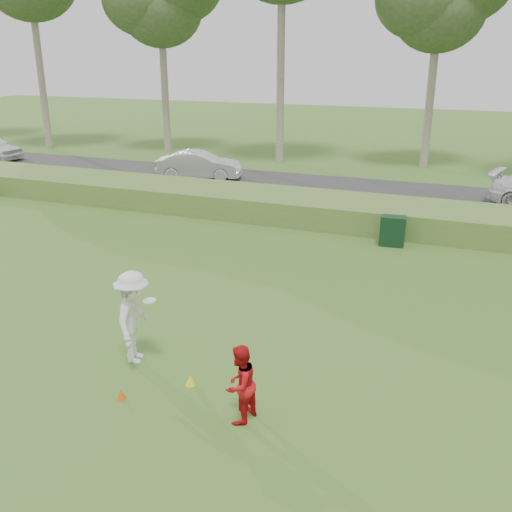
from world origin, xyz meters
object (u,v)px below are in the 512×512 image
at_px(player_white, 134,317).
at_px(utility_cabinet, 393,231).
at_px(car_mid, 199,165).
at_px(player_red, 240,384).
at_px(cone_orange, 121,394).
at_px(cone_yellow, 190,380).

height_order(player_white, utility_cabinet, player_white).
bearing_deg(car_mid, player_red, -166.30).
distance_m(player_red, car_mid, 20.03).
bearing_deg(player_white, car_mid, 5.45).
height_order(player_red, cone_orange, player_red).
distance_m(cone_yellow, utility_cabinet, 10.25).
bearing_deg(player_red, player_white, -99.43).
xyz_separation_m(player_white, cone_orange, (0.51, -1.33, -0.89)).
height_order(player_white, cone_orange, player_white).
xyz_separation_m(cone_orange, utility_cabinet, (3.27, 10.88, 0.40)).
bearing_deg(utility_cabinet, car_mid, 142.31).
xyz_separation_m(player_white, player_red, (2.82, -1.11, -0.27)).
height_order(cone_yellow, utility_cabinet, utility_cabinet).
xyz_separation_m(cone_yellow, car_mid, (-8.33, 16.86, 0.64)).
xyz_separation_m(player_red, car_mid, (-9.66, 17.54, 0.03)).
bearing_deg(cone_yellow, cone_orange, -137.45).
bearing_deg(cone_yellow, utility_cabinet, 77.03).
bearing_deg(cone_orange, player_white, 111.06).
bearing_deg(car_mid, cone_yellow, -168.87).
height_order(cone_orange, cone_yellow, cone_yellow).
height_order(player_white, cone_yellow, player_white).
xyz_separation_m(player_white, cone_yellow, (1.49, -0.44, -0.88)).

